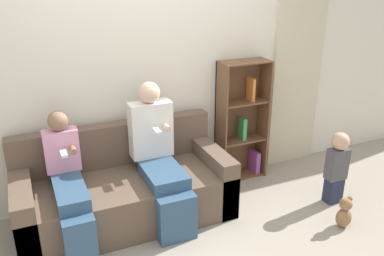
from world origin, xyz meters
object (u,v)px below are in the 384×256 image
object	(u,v)px
toddler_standing	(337,165)
child_seated	(69,183)
couch	(125,192)
teddy_bear	(344,213)
adult_seated	(159,154)
bookshelf	(241,125)

from	to	relation	value
toddler_standing	child_seated	bearing A→B (deg)	170.00
couch	teddy_bear	xyz separation A→B (m)	(1.74, -0.93, -0.13)
adult_seated	teddy_bear	distance (m)	1.73
adult_seated	child_seated	xyz separation A→B (m)	(-0.80, -0.04, -0.09)
adult_seated	toddler_standing	bearing A→B (deg)	-16.10
child_seated	bookshelf	size ratio (longest dim) A/B	0.82
toddler_standing	teddy_bear	xyz separation A→B (m)	(-0.21, -0.37, -0.26)
couch	teddy_bear	size ratio (longest dim) A/B	6.27
toddler_standing	bookshelf	size ratio (longest dim) A/B	0.57
child_seated	adult_seated	bearing A→B (deg)	3.14
couch	teddy_bear	world-z (taller)	couch
toddler_standing	couch	bearing A→B (deg)	164.09
child_seated	toddler_standing	xyz separation A→B (m)	(2.43, -0.43, -0.13)
toddler_standing	adult_seated	bearing A→B (deg)	163.90
adult_seated	toddler_standing	distance (m)	1.72
child_seated	toddler_standing	distance (m)	2.48
adult_seated	bookshelf	size ratio (longest dim) A/B	0.95
couch	child_seated	world-z (taller)	child_seated
toddler_standing	teddy_bear	size ratio (longest dim) A/B	2.44
bookshelf	teddy_bear	world-z (taller)	bookshelf
couch	teddy_bear	distance (m)	1.97
adult_seated	bookshelf	bearing A→B (deg)	20.52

